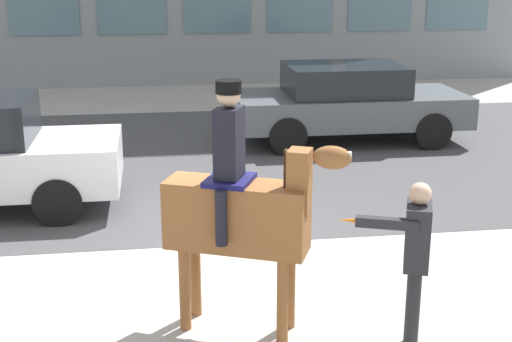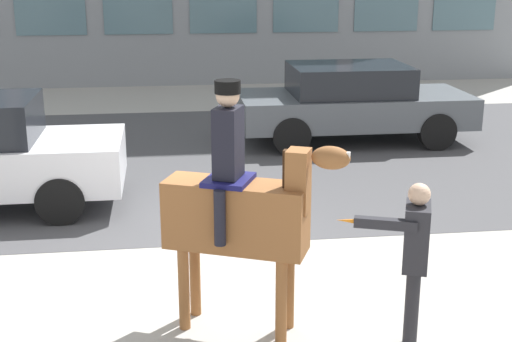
{
  "view_description": "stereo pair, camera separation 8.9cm",
  "coord_description": "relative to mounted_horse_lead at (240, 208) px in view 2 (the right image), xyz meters",
  "views": [
    {
      "loc": [
        -0.65,
        -7.99,
        3.5
      ],
      "look_at": [
        0.35,
        -1.0,
        1.42
      ],
      "focal_mm": 50.0,
      "sensor_mm": 36.0,
      "label": 1
    },
    {
      "loc": [
        -0.56,
        -8.01,
        3.5
      ],
      "look_at": [
        0.35,
        -1.0,
        1.42
      ],
      "focal_mm": 50.0,
      "sensor_mm": 36.0,
      "label": 2
    }
  ],
  "objects": [
    {
      "name": "road_surface",
      "position": [
        -0.11,
        6.44,
        -1.26
      ],
      "size": [
        21.99,
        8.5,
        0.01
      ],
      "color": "#444447",
      "rests_on": "ground_plane"
    },
    {
      "name": "ground_plane",
      "position": [
        -0.11,
        1.69,
        -1.26
      ],
      "size": [
        80.0,
        80.0,
        0.0
      ],
      "primitive_type": "plane",
      "color": "#9E9B93"
    },
    {
      "name": "mounted_horse_lead",
      "position": [
        0.0,
        0.0,
        0.0
      ],
      "size": [
        1.73,
        0.99,
        2.47
      ],
      "rotation": [
        0.0,
        0.0,
        -0.41
      ],
      "color": "brown",
      "rests_on": "ground_plane"
    },
    {
      "name": "pedestrian_bystander",
      "position": [
        1.52,
        -0.57,
        -0.31
      ],
      "size": [
        0.91,
        0.45,
        1.62
      ],
      "rotation": [
        0.0,
        0.0,
        2.79
      ],
      "color": "#232328",
      "rests_on": "ground_plane"
    },
    {
      "name": "street_car_far_lane",
      "position": [
        3.05,
        7.35,
        -0.46
      ],
      "size": [
        4.58,
        2.05,
        1.54
      ],
      "color": "#51565B",
      "rests_on": "ground_plane"
    }
  ]
}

